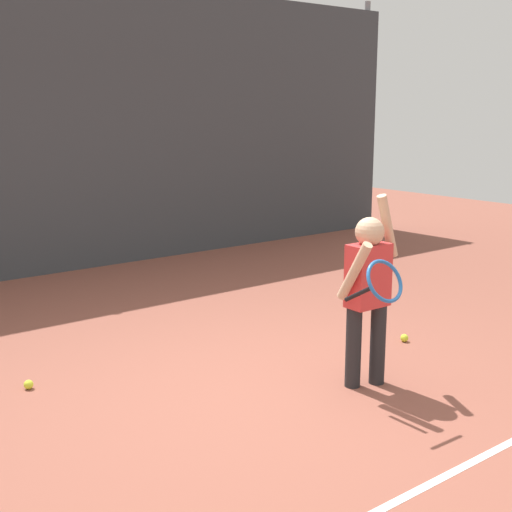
% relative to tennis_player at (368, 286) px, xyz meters
% --- Properties ---
extents(ground_plane, '(20.00, 20.00, 0.00)m').
position_rel_tennis_player_xyz_m(ground_plane, '(-0.72, 0.39, -0.73)').
color(ground_plane, brown).
extents(court_line_baseline, '(9.00, 0.05, 0.00)m').
position_rel_tennis_player_xyz_m(court_line_baseline, '(-0.72, -1.11, -0.72)').
color(court_line_baseline, white).
rests_on(court_line_baseline, ground).
extents(back_fence_windscreen, '(11.48, 0.08, 3.41)m').
position_rel_tennis_player_xyz_m(back_fence_windscreen, '(-0.72, 4.64, 0.98)').
color(back_fence_windscreen, '#383D42').
rests_on(back_fence_windscreen, ground).
extents(fence_post_1, '(0.09, 0.09, 3.56)m').
position_rel_tennis_player_xyz_m(fence_post_1, '(-0.72, 4.70, 1.05)').
color(fence_post_1, slate).
rests_on(fence_post_1, ground).
extents(fence_post_2, '(0.09, 0.09, 3.56)m').
position_rel_tennis_player_xyz_m(fence_post_2, '(4.87, 4.70, 1.05)').
color(fence_post_2, slate).
rests_on(fence_post_2, ground).
extents(tennis_player, '(0.72, 0.58, 1.35)m').
position_rel_tennis_player_xyz_m(tennis_player, '(0.00, 0.00, 0.00)').
color(tennis_player, '#232326').
rests_on(tennis_player, ground).
extents(tennis_ball_0, '(0.07, 0.07, 0.07)m').
position_rel_tennis_player_xyz_m(tennis_ball_0, '(0.95, 0.44, -0.69)').
color(tennis_ball_0, '#CCE033').
rests_on(tennis_ball_0, ground).
extents(tennis_ball_1, '(0.07, 0.07, 0.07)m').
position_rel_tennis_player_xyz_m(tennis_ball_1, '(-1.91, 1.40, -0.69)').
color(tennis_ball_1, '#CCE033').
rests_on(tennis_ball_1, ground).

